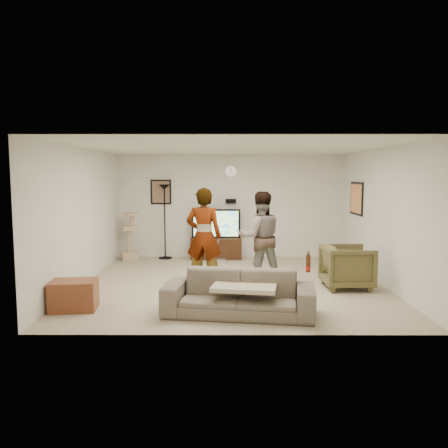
{
  "coord_description": "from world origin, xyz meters",
  "views": [
    {
      "loc": [
        -0.13,
        -8.28,
        2.01
      ],
      "look_at": [
        -0.16,
        0.2,
        1.09
      ],
      "focal_mm": 36.31,
      "sensor_mm": 36.0,
      "label": 1
    }
  ],
  "objects_px": {
    "person_left": "(204,236)",
    "armchair": "(347,267)",
    "tv_stand": "(216,248)",
    "beer_bottle": "(308,263)",
    "floor_lamp": "(165,222)",
    "cat_tree": "(129,236)",
    "person_right": "(260,237)",
    "tv": "(216,224)",
    "side_table": "(74,295)",
    "sofa": "(239,293)"
  },
  "relations": [
    {
      "from": "beer_bottle",
      "to": "floor_lamp",
      "type": "bearing_deg",
      "value": 120.8
    },
    {
      "from": "person_left",
      "to": "sofa",
      "type": "xyz_separation_m",
      "value": [
        0.59,
        -1.83,
        -0.58
      ]
    },
    {
      "from": "floor_lamp",
      "to": "person_right",
      "type": "height_order",
      "value": "floor_lamp"
    },
    {
      "from": "tv_stand",
      "to": "person_right",
      "type": "distance_m",
      "value": 2.61
    },
    {
      "from": "tv_stand",
      "to": "beer_bottle",
      "type": "height_order",
      "value": "beer_bottle"
    },
    {
      "from": "person_left",
      "to": "armchair",
      "type": "distance_m",
      "value": 2.63
    },
    {
      "from": "cat_tree",
      "to": "armchair",
      "type": "xyz_separation_m",
      "value": [
        4.44,
        -2.64,
        -0.18
      ]
    },
    {
      "from": "cat_tree",
      "to": "person_right",
      "type": "bearing_deg",
      "value": -36.68
    },
    {
      "from": "tv_stand",
      "to": "beer_bottle",
      "type": "xyz_separation_m",
      "value": [
        1.41,
        -4.42,
        0.5
      ]
    },
    {
      "from": "cat_tree",
      "to": "side_table",
      "type": "relative_size",
      "value": 1.7
    },
    {
      "from": "cat_tree",
      "to": "side_table",
      "type": "bearing_deg",
      "value": -89.96
    },
    {
      "from": "cat_tree",
      "to": "sofa",
      "type": "bearing_deg",
      "value": -59.6
    },
    {
      "from": "floor_lamp",
      "to": "beer_bottle",
      "type": "distance_m",
      "value": 5.16
    },
    {
      "from": "tv",
      "to": "beer_bottle",
      "type": "bearing_deg",
      "value": -72.27
    },
    {
      "from": "tv",
      "to": "beer_bottle",
      "type": "distance_m",
      "value": 4.64
    },
    {
      "from": "floor_lamp",
      "to": "cat_tree",
      "type": "xyz_separation_m",
      "value": [
        -0.81,
        -0.23,
        -0.32
      ]
    },
    {
      "from": "tv_stand",
      "to": "cat_tree",
      "type": "xyz_separation_m",
      "value": [
        -2.05,
        -0.21,
        0.31
      ]
    },
    {
      "from": "floor_lamp",
      "to": "tv",
      "type": "bearing_deg",
      "value": -0.86
    },
    {
      "from": "tv",
      "to": "person_right",
      "type": "bearing_deg",
      "value": -69.74
    },
    {
      "from": "floor_lamp",
      "to": "beer_bottle",
      "type": "height_order",
      "value": "floor_lamp"
    },
    {
      "from": "tv_stand",
      "to": "person_right",
      "type": "xyz_separation_m",
      "value": [
        0.88,
        -2.39,
        0.6
      ]
    },
    {
      "from": "floor_lamp",
      "to": "beer_bottle",
      "type": "xyz_separation_m",
      "value": [
        2.64,
        -4.43,
        -0.14
      ]
    },
    {
      "from": "tv_stand",
      "to": "side_table",
      "type": "distance_m",
      "value": 4.65
    },
    {
      "from": "tv",
      "to": "person_left",
      "type": "bearing_deg",
      "value": -93.73
    },
    {
      "from": "cat_tree",
      "to": "person_left",
      "type": "bearing_deg",
      "value": -51.7
    },
    {
      "from": "tv_stand",
      "to": "beer_bottle",
      "type": "distance_m",
      "value": 4.66
    },
    {
      "from": "beer_bottle",
      "to": "side_table",
      "type": "distance_m",
      "value": 3.5
    },
    {
      "from": "person_left",
      "to": "tv",
      "type": "bearing_deg",
      "value": -85.87
    },
    {
      "from": "tv_stand",
      "to": "tv",
      "type": "relative_size",
      "value": 1.05
    },
    {
      "from": "person_left",
      "to": "sofa",
      "type": "relative_size",
      "value": 0.83
    },
    {
      "from": "tv_stand",
      "to": "armchair",
      "type": "relative_size",
      "value": 1.44
    },
    {
      "from": "cat_tree",
      "to": "armchair",
      "type": "relative_size",
      "value": 1.34
    },
    {
      "from": "tv_stand",
      "to": "tv",
      "type": "xyz_separation_m",
      "value": [
        0.0,
        0.0,
        0.6
      ]
    },
    {
      "from": "tv",
      "to": "side_table",
      "type": "distance_m",
      "value": 4.69
    },
    {
      "from": "person_left",
      "to": "side_table",
      "type": "relative_size",
      "value": 2.69
    },
    {
      "from": "cat_tree",
      "to": "armchair",
      "type": "distance_m",
      "value": 5.17
    },
    {
      "from": "tv_stand",
      "to": "floor_lamp",
      "type": "distance_m",
      "value": 1.39
    },
    {
      "from": "floor_lamp",
      "to": "person_right",
      "type": "relative_size",
      "value": 1.04
    },
    {
      "from": "tv_stand",
      "to": "sofa",
      "type": "xyz_separation_m",
      "value": [
        0.42,
        -4.42,
        0.06
      ]
    },
    {
      "from": "person_right",
      "to": "cat_tree",
      "type": "bearing_deg",
      "value": -45.55
    },
    {
      "from": "tv_stand",
      "to": "armchair",
      "type": "distance_m",
      "value": 3.73
    },
    {
      "from": "cat_tree",
      "to": "armchair",
      "type": "bearing_deg",
      "value": -30.75
    },
    {
      "from": "sofa",
      "to": "side_table",
      "type": "height_order",
      "value": "sofa"
    },
    {
      "from": "sofa",
      "to": "side_table",
      "type": "bearing_deg",
      "value": -177.6
    },
    {
      "from": "cat_tree",
      "to": "side_table",
      "type": "xyz_separation_m",
      "value": [
        0.0,
        -3.97,
        -0.34
      ]
    },
    {
      "from": "tv_stand",
      "to": "cat_tree",
      "type": "bearing_deg",
      "value": -174.23
    },
    {
      "from": "beer_bottle",
      "to": "cat_tree",
      "type": "bearing_deg",
      "value": 129.41
    },
    {
      "from": "tv_stand",
      "to": "person_left",
      "type": "height_order",
      "value": "person_left"
    },
    {
      "from": "side_table",
      "to": "person_right",
      "type": "bearing_deg",
      "value": 31.44
    },
    {
      "from": "tv_stand",
      "to": "tv",
      "type": "distance_m",
      "value": 0.6
    }
  ]
}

